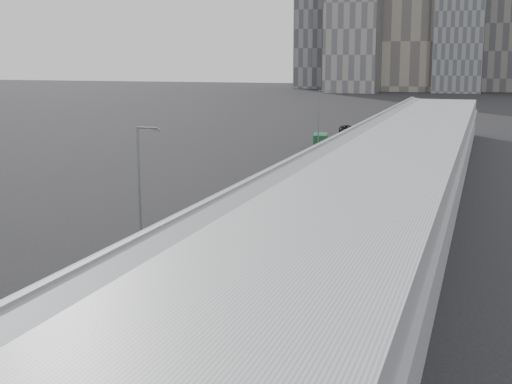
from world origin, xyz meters
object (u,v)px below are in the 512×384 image
at_px(bus_2, 173,265).
at_px(bus_7, 358,142).
at_px(bus_3, 245,213).
at_px(bus_6, 342,154).
at_px(bus_1, 64,330).
at_px(bus_9, 383,126).
at_px(bus_4, 293,187).
at_px(street_lamp_near, 141,176).
at_px(shipping_container, 320,141).
at_px(suv, 346,130).
at_px(bus_10, 397,119).
at_px(bus_5, 324,169).
at_px(street_lamp_far, 320,117).
at_px(bus_8, 377,132).

bearing_deg(bus_2, bus_7, 87.67).
distance_m(bus_3, bus_6, 41.14).
xyz_separation_m(bus_3, bus_6, (0.29, 41.14, -0.12)).
bearing_deg(bus_3, bus_7, 84.69).
bearing_deg(bus_1, bus_9, 84.55).
height_order(bus_4, street_lamp_near, street_lamp_near).
relative_size(bus_2, shipping_container, 2.26).
height_order(shipping_container, suv, shipping_container).
distance_m(bus_3, bus_9, 84.80).
distance_m(bus_10, street_lamp_near, 105.69).
bearing_deg(bus_1, bus_5, 83.65).
bearing_deg(bus_9, bus_6, -91.20).
distance_m(bus_1, shipping_container, 86.18).
height_order(bus_1, bus_9, bus_9).
bearing_deg(street_lamp_far, bus_6, -63.42).
distance_m(bus_5, shipping_container, 31.67).
xyz_separation_m(bus_1, bus_9, (-0.14, 112.49, 0.01)).
bearing_deg(shipping_container, bus_3, -94.74).
xyz_separation_m(bus_5, bus_7, (-0.62, 26.88, 0.18)).
bearing_deg(shipping_container, bus_10, 68.73).
relative_size(bus_4, bus_7, 1.03).
relative_size(bus_4, street_lamp_far, 1.41).
xyz_separation_m(bus_9, shipping_container, (-6.53, -26.57, -0.34)).
bearing_deg(street_lamp_far, bus_5, -75.76).
bearing_deg(bus_5, bus_3, -93.01).
bearing_deg(bus_1, bus_10, 84.18).
xyz_separation_m(bus_3, bus_4, (0.81, 12.82, 0.05)).
relative_size(bus_1, bus_7, 0.93).
bearing_deg(bus_10, suv, -113.07).
distance_m(bus_4, suv, 69.32).
xyz_separation_m(bus_2, shipping_container, (-7.18, 74.12, -0.35)).
relative_size(shipping_container, suv, 0.92).
height_order(bus_1, bus_4, bus_4).
xyz_separation_m(bus_2, bus_8, (0.27, 86.90, 0.04)).
height_order(bus_8, suv, bus_8).
distance_m(street_lamp_far, suv, 28.95).
height_order(bus_10, street_lamp_far, street_lamp_far).
bearing_deg(bus_2, bus_1, -95.06).
xyz_separation_m(bus_2, street_lamp_far, (-6.24, 69.08, 4.07)).
height_order(bus_6, bus_8, bus_8).
relative_size(bus_2, street_lamp_near, 1.34).
bearing_deg(bus_6, street_lamp_near, -100.18).
relative_size(bus_7, street_lamp_far, 1.37).
distance_m(bus_9, shipping_container, 27.37).
relative_size(bus_8, bus_9, 1.03).
distance_m(bus_2, bus_3, 15.90).
distance_m(bus_2, suv, 97.89).
xyz_separation_m(bus_6, bus_8, (0.49, 29.86, 0.06)).
distance_m(bus_3, suv, 82.01).
xyz_separation_m(bus_1, bus_3, (-0.00, 27.69, 0.13)).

